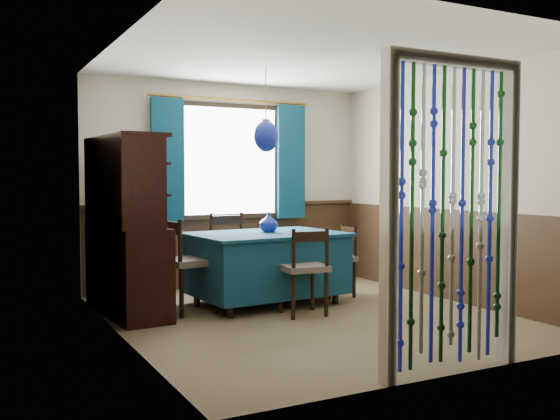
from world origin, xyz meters
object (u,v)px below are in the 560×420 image
dining_table (266,263)px  chair_far (231,251)px  sideboard (126,253)px  bowl_shelf (139,191)px  vase_sideboard (125,214)px  chair_near (304,269)px  vase_table (269,223)px  chair_right (338,258)px  pendant_lamp (266,136)px  chair_left (187,262)px

dining_table → chair_far: chair_far is taller
sideboard → bowl_shelf: size_ratio=8.61×
chair_far → vase_sideboard: 1.41m
chair_near → sideboard: sideboard is taller
chair_far → vase_table: 0.78m
dining_table → chair_right: (0.93, 0.03, -0.01)m
chair_far → pendant_lamp: bearing=99.0°
pendant_lamp → vase_sideboard: size_ratio=4.59×
sideboard → vase_table: size_ratio=9.00×
dining_table → chair_right: size_ratio=2.05×
bowl_shelf → chair_far: bearing=33.1°
vase_sideboard → chair_near: bearing=-37.3°
chair_left → chair_near: bearing=49.5°
dining_table → vase_table: vase_table is taller
chair_far → bowl_shelf: 1.71m
dining_table → chair_near: bearing=-86.8°
chair_left → bowl_shelf: size_ratio=4.66×
chair_right → pendant_lamp: size_ratio=0.92×
chair_far → bowl_shelf: bearing=35.3°
dining_table → chair_far: bearing=92.5°
pendant_lamp → bowl_shelf: 1.50m
chair_right → sideboard: bearing=94.2°
dining_table → chair_right: chair_right is taller
chair_left → vase_table: size_ratio=4.88×
bowl_shelf → vase_sideboard: bearing=90.0°
chair_near → chair_far: chair_far is taller
chair_left → chair_right: (1.83, 0.05, -0.07)m
chair_near → vase_table: (-0.02, 0.74, 0.40)m
chair_far → vase_sideboard: size_ratio=4.85×
chair_far → chair_left: bearing=45.7°
bowl_shelf → vase_sideboard: size_ratio=1.06×
sideboard → bowl_shelf: sideboard is taller
chair_right → vase_table: 0.97m
chair_left → sideboard: size_ratio=0.54×
sideboard → vase_sideboard: 0.46m
dining_table → pendant_lamp: (0.00, 0.00, 1.34)m
pendant_lamp → bowl_shelf: (-1.38, -0.10, -0.56)m
dining_table → chair_left: (-0.89, -0.02, 0.06)m
vase_sideboard → chair_left: bearing=-44.0°
pendant_lamp → vase_table: (0.07, 0.07, -0.93)m
pendant_lamp → vase_table: pendant_lamp is taller
chair_near → pendant_lamp: 1.49m
chair_far → chair_right: size_ratio=1.15×
chair_far → vase_table: vase_table is taller
sideboard → bowl_shelf: (0.06, -0.29, 0.62)m
chair_right → vase_table: bearing=95.4°
sideboard → vase_table: (1.51, -0.12, 0.25)m
chair_right → sideboard: 2.39m
chair_near → vase_sideboard: size_ratio=4.51×
chair_far → chair_left: (-0.81, -0.76, 0.01)m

